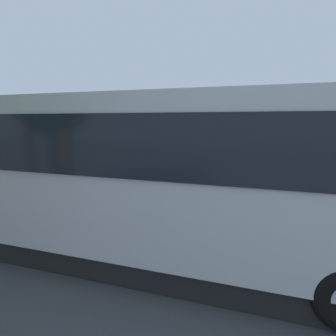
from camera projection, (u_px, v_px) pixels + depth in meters
ground_plane at (164, 200)px, 11.18m from camera, size 80.00×80.00×0.00m
tour_bus at (133, 179)px, 6.25m from camera, size 10.69×3.18×3.25m
spectator_far_left at (191, 181)px, 9.15m from camera, size 0.57×0.32×1.77m
spectator_left at (157, 179)px, 9.39m from camera, size 0.58×0.35×1.80m
spectator_centre at (122, 181)px, 9.42m from camera, size 0.57×0.33×1.70m
parked_motorcycle_silver at (187, 205)px, 8.66m from camera, size 2.05×0.58×0.99m
stunt_motorcycle at (154, 160)px, 14.58m from camera, size 1.90×1.14×1.61m
bay_line_a at (257, 196)px, 11.82m from camera, size 0.28×3.90×0.01m
bay_line_b at (186, 191)px, 12.61m from camera, size 0.28×3.78×0.01m
bay_line_c at (123, 187)px, 13.40m from camera, size 0.30×4.17×0.01m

